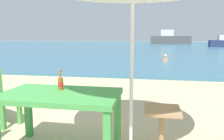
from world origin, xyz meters
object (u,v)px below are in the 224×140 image
(beer_bottle_amber, at_px, (61,82))
(boat_sailboat, at_px, (170,39))
(swimmer_person, at_px, (165,59))
(picnic_table_green, at_px, (61,102))
(side_table_wood, at_px, (162,123))

(beer_bottle_amber, bearing_deg, boat_sailboat, 83.40)
(beer_bottle_amber, relative_size, boat_sailboat, 0.04)
(boat_sailboat, bearing_deg, swimmer_person, -94.96)
(picnic_table_green, distance_m, beer_bottle_amber, 0.25)
(side_table_wood, relative_size, boat_sailboat, 0.08)
(picnic_table_green, relative_size, side_table_wood, 2.59)
(picnic_table_green, height_order, side_table_wood, picnic_table_green)
(swimmer_person, bearing_deg, boat_sailboat, 85.04)
(picnic_table_green, xyz_separation_m, swimmer_person, (1.80, 9.46, -0.41))
(beer_bottle_amber, distance_m, boat_sailboat, 36.37)
(side_table_wood, height_order, boat_sailboat, boat_sailboat)
(boat_sailboat, bearing_deg, beer_bottle_amber, -96.60)
(picnic_table_green, distance_m, boat_sailboat, 36.51)
(swimmer_person, height_order, boat_sailboat, boat_sailboat)
(picnic_table_green, xyz_separation_m, boat_sailboat, (4.13, 36.28, 0.29))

